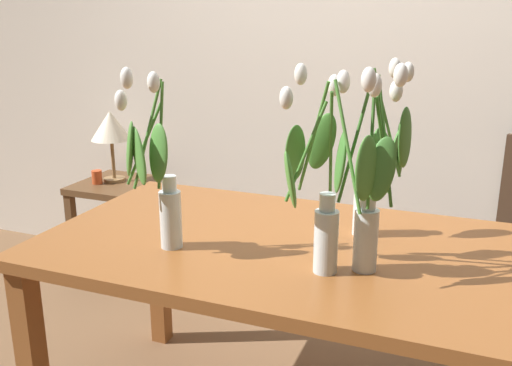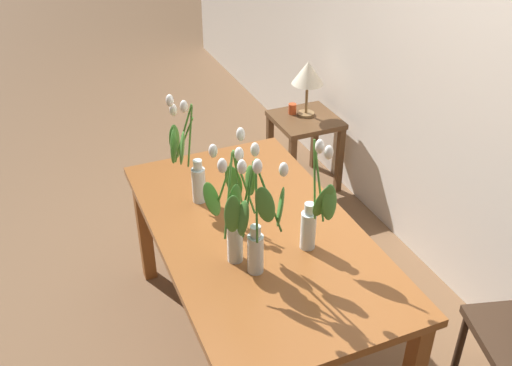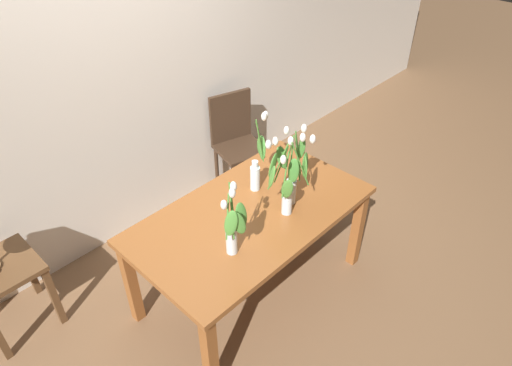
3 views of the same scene
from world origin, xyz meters
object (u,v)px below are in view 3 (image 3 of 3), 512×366
object	(u,v)px
tulip_vase_0	(257,165)
tulip_vase_1	(293,173)
side_table	(5,280)
tulip_vase_3	(233,230)
tulip_vase_2	(286,185)
dining_chair	(236,138)
dining_table	(251,222)

from	to	relation	value
tulip_vase_0	tulip_vase_1	world-z (taller)	tulip_vase_1
tulip_vase_1	tulip_vase_0	bearing A→B (deg)	97.36
tulip_vase_0	side_table	distance (m)	1.79
tulip_vase_0	tulip_vase_3	bearing A→B (deg)	-147.95
tulip_vase_2	dining_chair	distance (m)	1.41
tulip_vase_0	tulip_vase_3	world-z (taller)	tulip_vase_0
dining_table	dining_chair	bearing A→B (deg)	50.30
tulip_vase_2	tulip_vase_0	bearing A→B (deg)	75.02
tulip_vase_2	tulip_vase_3	bearing A→B (deg)	-175.79
tulip_vase_0	tulip_vase_3	size ratio (longest dim) A/B	1.03
tulip_vase_0	side_table	size ratio (longest dim) A/B	1.04
dining_chair	side_table	xyz separation A→B (m)	(-2.13, -0.06, -0.09)
dining_table	dining_chair	size ratio (longest dim) A/B	1.72
dining_table	dining_chair	distance (m)	1.29
tulip_vase_3	side_table	bearing A→B (deg)	130.34
dining_chair	dining_table	bearing A→B (deg)	-129.70
tulip_vase_1	dining_chair	world-z (taller)	tulip_vase_1
tulip_vase_3	dining_chair	xyz separation A→B (m)	(1.17, 1.19, -0.42)
dining_table	side_table	bearing A→B (deg)	144.71
tulip_vase_2	side_table	world-z (taller)	tulip_vase_2
side_table	dining_table	bearing A→B (deg)	-35.29
dining_table	tulip_vase_0	size ratio (longest dim) A/B	2.78
tulip_vase_3	side_table	size ratio (longest dim) A/B	1.01
dining_table	tulip_vase_1	xyz separation A→B (m)	(0.26, -0.12, 0.33)
tulip_vase_3	side_table	distance (m)	1.57
side_table	tulip_vase_3	bearing A→B (deg)	-49.66
tulip_vase_1	tulip_vase_2	distance (m)	0.13
dining_table	tulip_vase_2	distance (m)	0.39
tulip_vase_3	dining_chair	distance (m)	1.72
tulip_vase_3	dining_chair	world-z (taller)	tulip_vase_3
dining_table	tulip_vase_2	xyz separation A→B (m)	(0.14, -0.17, 0.32)
tulip_vase_2	tulip_vase_3	xyz separation A→B (m)	(-0.49, -0.04, -0.02)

